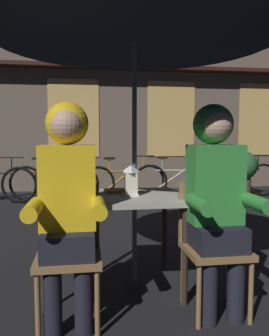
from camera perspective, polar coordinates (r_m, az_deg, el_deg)
ground_plane at (r=2.81m, az=-0.01°, el=-19.57°), size 60.00×60.00×0.00m
cafe_table at (r=2.61m, az=-0.01°, el=-6.75°), size 0.72×0.72×0.74m
patio_umbrella at (r=2.70m, az=-0.01°, el=24.17°), size 2.10×2.10×2.31m
lantern at (r=2.56m, az=-0.61°, el=-1.95°), size 0.11×0.11×0.23m
chair_left at (r=2.27m, az=-10.97°, el=-12.57°), size 0.40×0.40×0.87m
chair_right at (r=2.42m, az=12.86°, el=-11.47°), size 0.40×0.40×0.87m
person_left_hooded at (r=2.13m, az=-11.20°, el=-3.86°), size 0.45×0.56×1.40m
person_right_hooded at (r=2.29m, az=13.55°, el=-3.28°), size 0.45×0.56×1.40m
shopfront_building at (r=8.20m, az=-2.15°, el=18.63°), size 10.00×0.93×6.20m
bicycle_third at (r=6.42m, az=-13.43°, el=-2.43°), size 1.67×0.32×0.84m
bicycle_fourth at (r=6.40m, az=-1.80°, el=-2.32°), size 1.66×0.39×0.84m
bicycle_fifth at (r=6.61m, az=7.11°, el=-2.12°), size 1.66×0.34×0.84m
bicycle_furthest at (r=7.06m, az=17.20°, el=-1.85°), size 1.68×0.09×0.84m
book at (r=2.72m, az=-2.90°, el=-3.84°), size 0.21×0.16×0.02m
potted_plant at (r=7.16m, az=17.64°, el=-0.19°), size 0.60×0.60×0.92m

